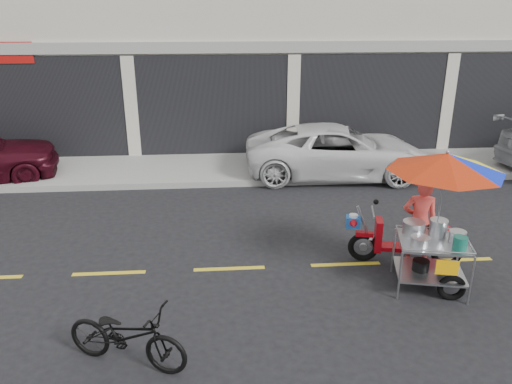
{
  "coord_description": "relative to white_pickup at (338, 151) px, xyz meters",
  "views": [
    {
      "loc": [
        -2.12,
        -7.43,
        4.21
      ],
      "look_at": [
        -1.5,
        0.6,
        1.15
      ],
      "focal_mm": 35.0,
      "sensor_mm": 36.0,
      "label": 1
    }
  ],
  "objects": [
    {
      "name": "ground",
      "position": [
        -0.92,
        -4.7,
        -0.66
      ],
      "size": [
        90.0,
        90.0,
        0.0
      ],
      "primitive_type": "plane",
      "color": "black"
    },
    {
      "name": "sidewalk",
      "position": [
        -0.92,
        0.8,
        -0.58
      ],
      "size": [
        45.0,
        3.0,
        0.15
      ],
      "primitive_type": "cube",
      "color": "gray",
      "rests_on": "ground"
    },
    {
      "name": "shophouse_block",
      "position": [
        1.89,
        5.89,
        3.58
      ],
      "size": [
        36.0,
        8.11,
        10.4
      ],
      "color": "beige",
      "rests_on": "ground"
    },
    {
      "name": "centerline",
      "position": [
        -0.92,
        -4.7,
        -0.65
      ],
      "size": [
        42.0,
        0.1,
        0.01
      ],
      "primitive_type": "cube",
      "color": "gold",
      "rests_on": "ground"
    },
    {
      "name": "white_pickup",
      "position": [
        0.0,
        0.0,
        0.0
      ],
      "size": [
        4.86,
        2.51,
        1.31
      ],
      "primitive_type": "imported",
      "rotation": [
        0.0,
        0.0,
        1.5
      ],
      "color": "silver",
      "rests_on": "ground"
    },
    {
      "name": "near_bicycle",
      "position": [
        -4.23,
        -6.97,
        -0.23
      ],
      "size": [
        1.7,
        1.12,
        0.84
      ],
      "primitive_type": "imported",
      "rotation": [
        0.0,
        0.0,
        1.19
      ],
      "color": "black",
      "rests_on": "ground"
    },
    {
      "name": "food_vendor_rig",
      "position": [
        0.23,
        -5.2,
        0.75
      ],
      "size": [
        2.21,
        2.1,
        2.23
      ],
      "rotation": [
        0.0,
        0.0,
        -0.22
      ],
      "color": "black",
      "rests_on": "ground"
    }
  ]
}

